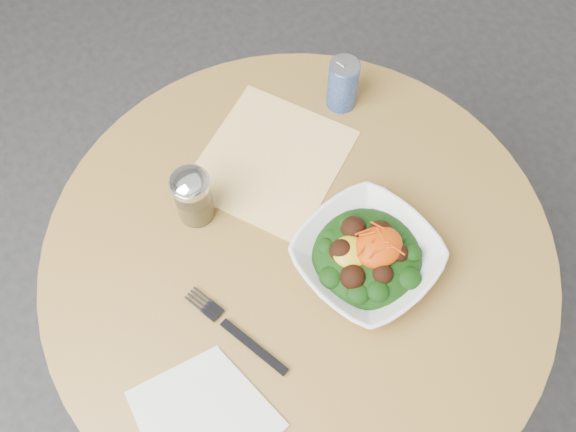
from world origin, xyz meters
name	(u,v)px	position (x,y,z in m)	size (l,w,h in m)	color
ground	(295,361)	(0.00, 0.00, 0.00)	(6.00, 6.00, 0.00)	#2C2C2E
table	(297,293)	(0.00, 0.00, 0.55)	(0.90, 0.90, 0.75)	black
cloth_napkin	(271,160)	(0.07, 0.18, 0.75)	(0.27, 0.25, 0.00)	orange
paper_napkins	(204,419)	(-0.28, -0.14, 0.75)	(0.20, 0.21, 0.00)	silver
salad_bowl	(367,256)	(0.08, -0.08, 0.78)	(0.26, 0.26, 0.09)	white
fork	(233,329)	(-0.17, -0.05, 0.76)	(0.08, 0.21, 0.00)	black
spice_shaker	(193,196)	(-0.10, 0.17, 0.81)	(0.07, 0.07, 0.12)	silver
beverage_can	(343,84)	(0.26, 0.22, 0.81)	(0.06, 0.06, 0.11)	navy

